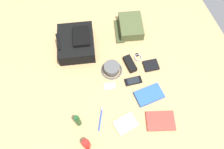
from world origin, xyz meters
TOP-DOWN VIEW (x-y plane):
  - ground_plane at (0.00, 0.00)m, footprint 2.64×2.02m
  - backpack at (0.33, 0.20)m, footprint 0.36×0.32m
  - toiletry_pouch at (0.39, -0.27)m, footprint 0.28×0.27m
  - bucket_hat at (0.05, -0.01)m, footprint 0.16×0.16m
  - sunscreen_spray at (-0.44, 0.29)m, footprint 0.05×0.05m
  - shampoo_bottle at (-0.28, 0.31)m, footprint 0.04×0.04m
  - paperback_novel at (-0.42, -0.23)m, footprint 0.18×0.22m
  - travel_guidebook at (-0.22, -0.22)m, footprint 0.14×0.21m
  - cell_phone at (-0.08, -0.14)m, footprint 0.06×0.13m
  - media_player at (-0.07, 0.04)m, footprint 0.06×0.09m
  - wristwatch at (0.11, -0.24)m, footprint 0.07×0.06m
  - toothbrush at (-0.28, 0.16)m, footprint 0.16×0.07m
  - wallet at (0.01, -0.31)m, footprint 0.10×0.11m
  - notepad at (-0.37, 0.01)m, footprint 0.14×0.17m
  - sunglasses_case at (0.06, -0.16)m, footprint 0.15×0.07m

SIDE VIEW (x-z plane):
  - ground_plane at x=0.00m, z-range -0.02..0.00m
  - media_player at x=-0.07m, z-range 0.00..0.01m
  - wristwatch at x=0.11m, z-range 0.00..0.01m
  - cell_phone at x=-0.08m, z-range 0.00..0.01m
  - toothbrush at x=-0.28m, z-range 0.00..0.02m
  - notepad at x=-0.37m, z-range 0.00..0.02m
  - paperback_novel at x=-0.42m, z-range 0.00..0.02m
  - wallet at x=0.01m, z-range 0.00..0.02m
  - travel_guidebook at x=-0.22m, z-range 0.00..0.03m
  - sunglasses_case at x=0.06m, z-range 0.00..0.04m
  - bucket_hat at x=0.05m, z-range 0.00..0.06m
  - toiletry_pouch at x=0.39m, z-range 0.00..0.08m
  - sunscreen_spray at x=-0.44m, z-range 0.00..0.11m
  - backpack at x=0.33m, z-range -0.01..0.13m
  - shampoo_bottle at x=-0.28m, z-range 0.00..0.14m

